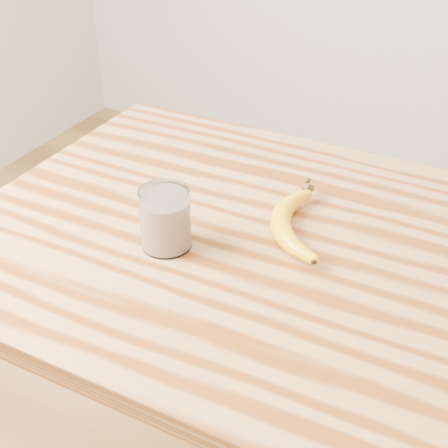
% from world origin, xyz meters
% --- Properties ---
extents(table, '(1.20, 0.80, 0.90)m').
position_xyz_m(table, '(0.00, 0.00, 0.77)').
color(table, '#B17B46').
rests_on(table, ground).
extents(smoothie_glass, '(0.09, 0.09, 0.11)m').
position_xyz_m(smoothie_glass, '(-0.21, -0.10, 0.95)').
color(smoothie_glass, white).
rests_on(smoothie_glass, table).
extents(banana, '(0.22, 0.32, 0.04)m').
position_xyz_m(banana, '(-0.05, 0.03, 0.92)').
color(banana, '#EBAB0C').
rests_on(banana, table).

